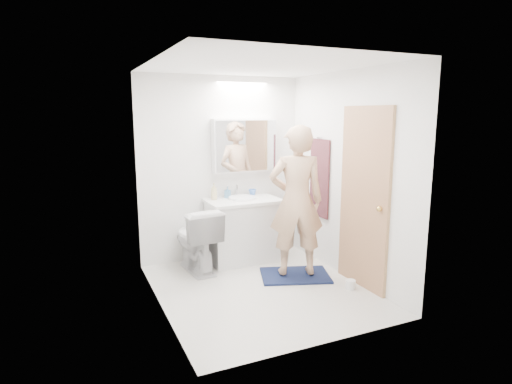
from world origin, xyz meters
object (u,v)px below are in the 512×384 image
medicine_cabinet (244,146)px  vanity_cabinet (243,231)px  toilet_paper_roll (351,284)px  toothbrush_cup (252,193)px  person (296,201)px  soap_bottle_a (214,191)px  soap_bottle_b (228,192)px  toilet (196,239)px

medicine_cabinet → vanity_cabinet: bearing=-117.5°
toilet_paper_roll → toothbrush_cup: bearing=108.7°
person → soap_bottle_a: 1.16m
soap_bottle_a → soap_bottle_b: size_ratio=1.42×
person → medicine_cabinet: bearing=-57.7°
vanity_cabinet → soap_bottle_b: soap_bottle_b is taller
toilet → soap_bottle_a: 0.68m
soap_bottle_a → vanity_cabinet: bearing=-23.4°
medicine_cabinet → toilet: 1.39m
person → toothbrush_cup: bearing=-62.3°
person → vanity_cabinet: bearing=-47.5°
toilet → soap_bottle_a: bearing=-146.1°
soap_bottle_b → toothbrush_cup: (0.35, -0.02, -0.03)m
soap_bottle_a → toilet_paper_roll: (1.06, -1.52, -0.88)m
toilet → soap_bottle_b: soap_bottle_b is taller
person → toothbrush_cup: size_ratio=17.29×
medicine_cabinet → toothbrush_cup: (0.09, -0.05, -0.63)m
person → toothbrush_cup: (-0.14, 0.95, -0.06)m
vanity_cabinet → person: (0.34, -0.79, 0.53)m
vanity_cabinet → medicine_cabinet: (0.11, 0.21, 1.11)m
soap_bottle_a → soap_bottle_b: (0.20, 0.03, -0.03)m
medicine_cabinet → soap_bottle_b: bearing=-173.3°
toothbrush_cup → soap_bottle_b: bearing=176.7°
vanity_cabinet → soap_bottle_b: size_ratio=5.90×
toilet → toilet_paper_roll: size_ratio=7.29×
toilet → toothbrush_cup: (0.88, 0.28, 0.47)m
vanity_cabinet → medicine_cabinet: 1.13m
soap_bottle_b → medicine_cabinet: bearing=6.7°
vanity_cabinet → soap_bottle_a: size_ratio=4.15×
soap_bottle_b → toilet_paper_roll: size_ratio=1.39×
vanity_cabinet → toilet_paper_roll: (0.72, -1.37, -0.34)m
person → soap_bottle_a: bearing=-34.6°
medicine_cabinet → soap_bottle_b: 0.66m
person → toilet_paper_roll: 1.11m
toilet → person: size_ratio=0.46×
person → soap_bottle_b: size_ratio=11.46×
person → soap_bottle_b: (-0.48, 0.97, -0.03)m
soap_bottle_a → soap_bottle_b: soap_bottle_a is taller
toilet → soap_bottle_a: size_ratio=3.69×
toilet → soap_bottle_b: size_ratio=5.25×
soap_bottle_a → toilet_paper_roll: 2.05m
vanity_cabinet → soap_bottle_b: 0.56m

